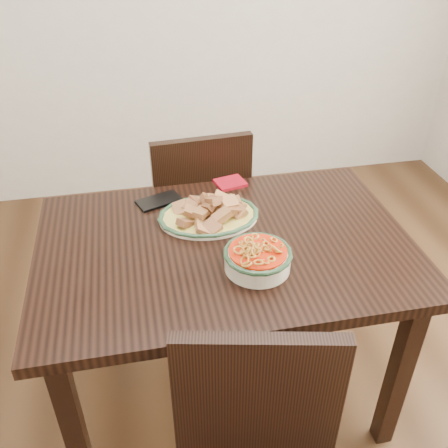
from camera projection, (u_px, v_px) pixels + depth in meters
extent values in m
plane|color=#342010|center=(254.00, 385.00, 2.08)|extent=(3.50, 3.50, 0.00)
cube|color=black|center=(225.00, 247.00, 1.65)|extent=(1.23, 0.82, 0.04)
cube|color=black|center=(75.00, 431.00, 1.51)|extent=(0.06, 0.06, 0.71)
cube|color=black|center=(399.00, 374.00, 1.69)|extent=(0.06, 0.06, 0.71)
cube|color=black|center=(82.00, 288.00, 2.04)|extent=(0.06, 0.06, 0.71)
cube|color=black|center=(328.00, 257.00, 2.22)|extent=(0.06, 0.06, 0.71)
cube|color=black|center=(195.00, 210.00, 2.40)|extent=(0.45, 0.45, 0.04)
cube|color=black|center=(220.00, 225.00, 2.69)|extent=(0.04, 0.04, 0.41)
cube|color=black|center=(158.00, 234.00, 2.62)|extent=(0.04, 0.04, 0.41)
cube|color=black|center=(238.00, 263.00, 2.42)|extent=(0.04, 0.04, 0.41)
cube|color=black|center=(169.00, 274.00, 2.35)|extent=(0.04, 0.04, 0.41)
cube|color=black|center=(203.00, 186.00, 2.11)|extent=(0.42, 0.07, 0.44)
cube|color=black|center=(257.00, 400.00, 1.24)|extent=(0.42, 0.13, 0.44)
ellipsoid|color=white|center=(209.00, 217.00, 1.76)|extent=(0.35, 0.26, 0.02)
ellipsoid|color=gold|center=(209.00, 215.00, 1.75)|extent=(0.33, 0.25, 0.01)
torus|color=#1C3D26|center=(209.00, 215.00, 1.75)|extent=(0.27, 0.27, 0.01)
cylinder|color=beige|center=(257.00, 260.00, 1.52)|extent=(0.20, 0.20, 0.06)
torus|color=#17341E|center=(258.00, 253.00, 1.50)|extent=(0.21, 0.21, 0.02)
cylinder|color=#B52108|center=(258.00, 252.00, 1.50)|extent=(0.18, 0.18, 0.01)
cube|color=black|center=(159.00, 201.00, 1.85)|extent=(0.18, 0.13, 0.01)
cube|color=maroon|center=(230.00, 183.00, 1.96)|extent=(0.13, 0.12, 0.01)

